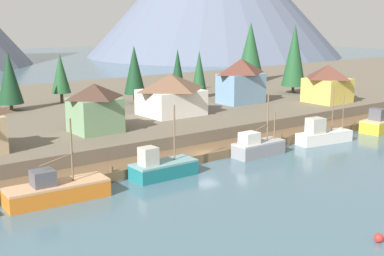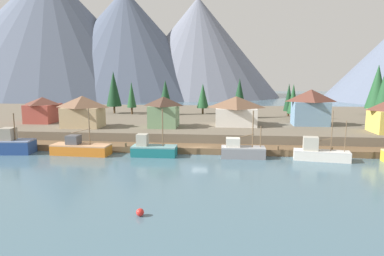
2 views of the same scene
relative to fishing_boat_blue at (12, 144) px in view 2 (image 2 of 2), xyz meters
The scene contains 25 objects.
ground_plane 37.17m from the fishing_boat_blue, 36.50° to the left, with size 400.00×400.00×1.00m, color #476675.
dock 30.13m from the fishing_boat_blue, ahead, with size 80.00×4.00×1.60m.
shoreline_bank 45.30m from the fishing_boat_blue, 48.79° to the left, with size 400.00×56.00×2.50m, color #665B4C.
mountain_west_peak 162.12m from the fishing_boat_blue, 115.39° to the left, with size 137.22×137.22×72.57m, color slate.
mountain_central_peak 151.55m from the fishing_boat_blue, 99.51° to the left, with size 109.25×109.25×60.31m, color #4C566B.
mountain_east_peak 158.42m from the fishing_boat_blue, 83.99° to the left, with size 94.85×94.85×56.82m, color slate.
fishing_boat_blue is the anchor object (origin of this frame).
fishing_boat_orange 11.18m from the fishing_boat_blue, ahead, with size 9.25×3.43×7.35m.
fishing_boat_teal 22.69m from the fishing_boat_blue, ahead, with size 6.83×2.86×7.36m.
fishing_boat_grey 36.30m from the fishing_boat_blue, ahead, with size 6.55×2.50×7.18m.
fishing_boat_white 47.53m from the fishing_boat_blue, ahead, with size 8.06×3.38×7.38m.
house_green 26.24m from the fishing_boat_blue, 32.06° to the left, with size 5.60×5.33×5.85m.
house_red 18.83m from the fishing_boat_blue, 104.30° to the left, with size 5.78×6.87×5.32m.
house_tan 14.37m from the fishing_boat_blue, 61.05° to the left, with size 7.53×5.15×5.99m.
house_white 40.12m from the fishing_boat_blue, 26.34° to the left, with size 8.27×7.23×5.75m.
house_blue 54.19m from the fishing_boat_blue, 20.95° to the left, with size 7.18×4.76×7.10m.
conifer_near_right 47.40m from the fishing_boat_blue, 38.52° to the left, with size 3.40×3.40×9.13m.
conifer_mid_left 46.70m from the fishing_boat_blue, 53.22° to the left, with size 3.05×3.05×7.80m.
conifer_mid_right 37.12m from the fishing_boat_blue, 82.50° to the left, with size 3.89×3.89×10.87m.
conifer_back_left 36.41m from the fishing_boat_blue, 74.04° to the left, with size 2.40×2.40×8.24m.
conifer_back_right 81.16m from the fishing_boat_blue, 28.82° to the left, with size 5.26×5.26×12.47m.
conifer_centre 56.25m from the fishing_boat_blue, 29.79° to the left, with size 2.45×2.45×8.00m.
conifer_far_left 39.33m from the fishing_boat_blue, 61.37° to the left, with size 3.71×3.71×8.64m.
conifer_far_right 59.83m from the fishing_boat_blue, 35.14° to the left, with size 2.39×2.39×7.89m.
channel_buoy 34.57m from the fishing_boat_blue, 39.95° to the right, with size 0.70×0.70×0.70m, color red.
Camera 2 is at (4.21, -52.56, 12.39)m, focal length 32.16 mm.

